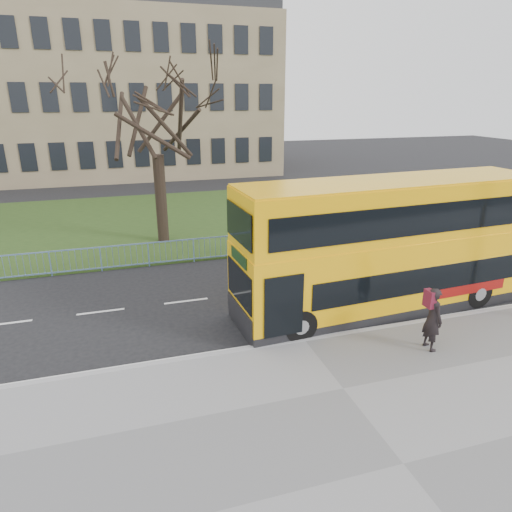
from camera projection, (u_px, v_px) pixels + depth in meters
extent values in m
plane|color=black|center=(286.00, 320.00, 15.36)|extent=(120.00, 120.00, 0.00)
cube|color=slate|center=(403.00, 466.00, 9.25)|extent=(80.00, 10.50, 0.12)
cube|color=#959497|center=(304.00, 341.00, 13.93)|extent=(80.00, 0.20, 0.14)
cube|color=#233B15|center=(205.00, 217.00, 28.24)|extent=(80.00, 15.40, 0.08)
cube|color=#7A694D|center=(109.00, 97.00, 43.22)|extent=(30.00, 15.00, 14.00)
cube|color=#FFB30A|center=(386.00, 271.00, 15.90)|extent=(10.89, 3.18, 2.00)
cube|color=#FFB30A|center=(389.00, 239.00, 15.51)|extent=(10.89, 3.18, 0.34)
cube|color=#FFB30A|center=(393.00, 208.00, 15.15)|extent=(10.83, 3.12, 1.79)
cube|color=black|center=(426.00, 280.00, 14.93)|extent=(8.29, 0.52, 0.87)
cube|color=black|center=(417.00, 220.00, 14.06)|extent=(9.88, 0.61, 0.97)
cylinder|color=black|center=(300.00, 325.00, 13.90)|extent=(1.08, 0.35, 1.07)
cylinder|color=black|center=(478.00, 293.00, 16.17)|extent=(1.08, 0.35, 1.07)
imported|color=black|center=(433.00, 319.00, 13.13)|extent=(0.46, 0.70, 1.91)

